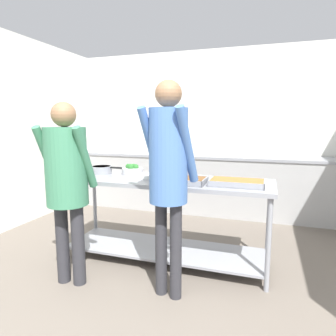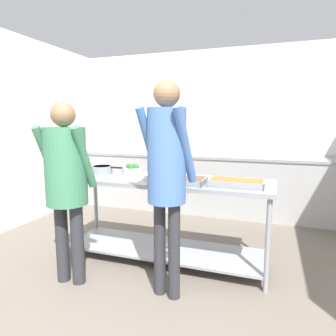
{
  "view_description": "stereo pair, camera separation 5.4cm",
  "coord_description": "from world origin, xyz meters",
  "px_view_note": "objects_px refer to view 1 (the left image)",
  "views": [
    {
      "loc": [
        0.88,
        -1.01,
        1.45
      ],
      "look_at": [
        -0.1,
        1.95,
        0.98
      ],
      "focal_mm": 32.0,
      "sensor_mm": 36.0,
      "label": 1
    },
    {
      "loc": [
        0.93,
        -0.99,
        1.45
      ],
      "look_at": [
        -0.1,
        1.95,
        0.98
      ],
      "focal_mm": 32.0,
      "sensor_mm": 36.0,
      "label": 2
    }
  ],
  "objects_px": {
    "broccoli_bowl": "(132,170)",
    "plate_stack": "(150,176)",
    "serving_tray_vegetables": "(182,180)",
    "serving_tray_roast": "(237,183)",
    "guest_serving_right": "(67,175)",
    "water_bottle": "(172,147)",
    "sauce_pan": "(102,169)",
    "guest_serving_left": "(168,165)"
  },
  "relations": [
    {
      "from": "broccoli_bowl",
      "to": "serving_tray_roast",
      "type": "bearing_deg",
      "value": -12.79
    },
    {
      "from": "serving_tray_roast",
      "to": "guest_serving_right",
      "type": "relative_size",
      "value": 0.31
    },
    {
      "from": "guest_serving_right",
      "to": "water_bottle",
      "type": "bearing_deg",
      "value": 87.01
    },
    {
      "from": "serving_tray_vegetables",
      "to": "water_bottle",
      "type": "height_order",
      "value": "water_bottle"
    },
    {
      "from": "sauce_pan",
      "to": "broccoli_bowl",
      "type": "bearing_deg",
      "value": 14.74
    },
    {
      "from": "sauce_pan",
      "to": "water_bottle",
      "type": "relative_size",
      "value": 1.44
    },
    {
      "from": "plate_stack",
      "to": "guest_serving_right",
      "type": "relative_size",
      "value": 0.15
    },
    {
      "from": "guest_serving_right",
      "to": "water_bottle",
      "type": "height_order",
      "value": "guest_serving_right"
    },
    {
      "from": "sauce_pan",
      "to": "guest_serving_left",
      "type": "distance_m",
      "value": 1.27
    },
    {
      "from": "sauce_pan",
      "to": "serving_tray_roast",
      "type": "xyz_separation_m",
      "value": [
        1.53,
        -0.18,
        -0.02
      ]
    },
    {
      "from": "broccoli_bowl",
      "to": "serving_tray_vegetables",
      "type": "distance_m",
      "value": 0.74
    },
    {
      "from": "plate_stack",
      "to": "serving_tray_vegetables",
      "type": "relative_size",
      "value": 0.53
    },
    {
      "from": "sauce_pan",
      "to": "guest_serving_right",
      "type": "height_order",
      "value": "guest_serving_right"
    },
    {
      "from": "broccoli_bowl",
      "to": "sauce_pan",
      "type": "bearing_deg",
      "value": -165.26
    },
    {
      "from": "guest_serving_right",
      "to": "serving_tray_roast",
      "type": "bearing_deg",
      "value": 23.78
    },
    {
      "from": "broccoli_bowl",
      "to": "plate_stack",
      "type": "height_order",
      "value": "broccoli_bowl"
    },
    {
      "from": "serving_tray_vegetables",
      "to": "serving_tray_roast",
      "type": "distance_m",
      "value": 0.52
    },
    {
      "from": "broccoli_bowl",
      "to": "guest_serving_right",
      "type": "bearing_deg",
      "value": -103.3
    },
    {
      "from": "serving_tray_roast",
      "to": "serving_tray_vegetables",
      "type": "bearing_deg",
      "value": -174.31
    },
    {
      "from": "plate_stack",
      "to": "serving_tray_roast",
      "type": "bearing_deg",
      "value": -7.17
    },
    {
      "from": "plate_stack",
      "to": "serving_tray_vegetables",
      "type": "xyz_separation_m",
      "value": [
        0.39,
        -0.17,
        0.01
      ]
    },
    {
      "from": "serving_tray_roast",
      "to": "guest_serving_right",
      "type": "bearing_deg",
      "value": -156.22
    },
    {
      "from": "plate_stack",
      "to": "guest_serving_right",
      "type": "xyz_separation_m",
      "value": [
        -0.49,
        -0.73,
        0.1
      ]
    },
    {
      "from": "serving_tray_vegetables",
      "to": "guest_serving_left",
      "type": "relative_size",
      "value": 0.26
    },
    {
      "from": "guest_serving_left",
      "to": "guest_serving_right",
      "type": "distance_m",
      "value": 0.92
    },
    {
      "from": "serving_tray_vegetables",
      "to": "guest_serving_right",
      "type": "distance_m",
      "value": 1.05
    },
    {
      "from": "sauce_pan",
      "to": "serving_tray_roast",
      "type": "distance_m",
      "value": 1.54
    },
    {
      "from": "serving_tray_vegetables",
      "to": "guest_serving_left",
      "type": "xyz_separation_m",
      "value": [
        0.03,
        -0.48,
        0.22
      ]
    },
    {
      "from": "plate_stack",
      "to": "water_bottle",
      "type": "relative_size",
      "value": 0.95
    },
    {
      "from": "serving_tray_vegetables",
      "to": "guest_serving_left",
      "type": "height_order",
      "value": "guest_serving_left"
    },
    {
      "from": "guest_serving_right",
      "to": "sauce_pan",
      "type": "bearing_deg",
      "value": 99.23
    },
    {
      "from": "guest_serving_left",
      "to": "water_bottle",
      "type": "bearing_deg",
      "value": 106.98
    },
    {
      "from": "plate_stack",
      "to": "broccoli_bowl",
      "type": "bearing_deg",
      "value": 150.94
    },
    {
      "from": "guest_serving_left",
      "to": "water_bottle",
      "type": "relative_size",
      "value": 6.87
    },
    {
      "from": "plate_stack",
      "to": "serving_tray_vegetables",
      "type": "bearing_deg",
      "value": -22.95
    },
    {
      "from": "serving_tray_vegetables",
      "to": "serving_tray_roast",
      "type": "relative_size",
      "value": 0.94
    },
    {
      "from": "plate_stack",
      "to": "guest_serving_right",
      "type": "distance_m",
      "value": 0.88
    },
    {
      "from": "sauce_pan",
      "to": "broccoli_bowl",
      "type": "height_order",
      "value": "broccoli_bowl"
    },
    {
      "from": "sauce_pan",
      "to": "broccoli_bowl",
      "type": "distance_m",
      "value": 0.35
    },
    {
      "from": "sauce_pan",
      "to": "guest_serving_left",
      "type": "relative_size",
      "value": 0.21
    },
    {
      "from": "broccoli_bowl",
      "to": "plate_stack",
      "type": "relative_size",
      "value": 0.98
    },
    {
      "from": "serving_tray_vegetables",
      "to": "serving_tray_roast",
      "type": "height_order",
      "value": "same"
    }
  ]
}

